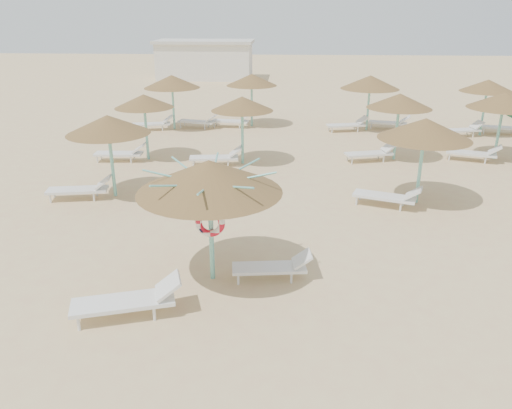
{
  "coord_description": "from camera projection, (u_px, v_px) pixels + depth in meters",
  "views": [
    {
      "loc": [
        1.14,
        -9.78,
        5.78
      ],
      "look_at": [
        0.46,
        1.58,
        1.3
      ],
      "focal_mm": 35.0,
      "sensor_mm": 36.0,
      "label": 1
    }
  ],
  "objects": [
    {
      "name": "palapa_field",
      "position": [
        336.0,
        100.0,
        20.41
      ],
      "size": [
        19.65,
        13.55,
        2.72
      ],
      "color": "#74C9BB",
      "rests_on": "ground"
    },
    {
      "name": "lounger_main_b",
      "position": [
        274.0,
        266.0,
        11.34
      ],
      "size": [
        1.86,
        0.74,
        0.66
      ],
      "rotation": [
        0.0,
        0.0,
        0.12
      ],
      "color": "white",
      "rests_on": "ground"
    },
    {
      "name": "lounger_main_a",
      "position": [
        131.0,
        300.0,
        9.93
      ],
      "size": [
        2.26,
        1.25,
        0.79
      ],
      "rotation": [
        0.0,
        0.0,
        0.3
      ],
      "color": "white",
      "rests_on": "ground"
    },
    {
      "name": "ground",
      "position": [
        231.0,
        283.0,
        11.26
      ],
      "size": [
        120.0,
        120.0,
        0.0
      ],
      "primitive_type": "plane",
      "color": "#D2BB80",
      "rests_on": "ground"
    },
    {
      "name": "service_hut",
      "position": [
        205.0,
        59.0,
        43.5
      ],
      "size": [
        8.4,
        4.4,
        3.25
      ],
      "color": "silver",
      "rests_on": "ground"
    },
    {
      "name": "main_palapa",
      "position": [
        209.0,
        177.0,
        10.58
      ],
      "size": [
        3.15,
        3.15,
        2.82
      ],
      "color": "#74C9BB",
      "rests_on": "ground"
    }
  ]
}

